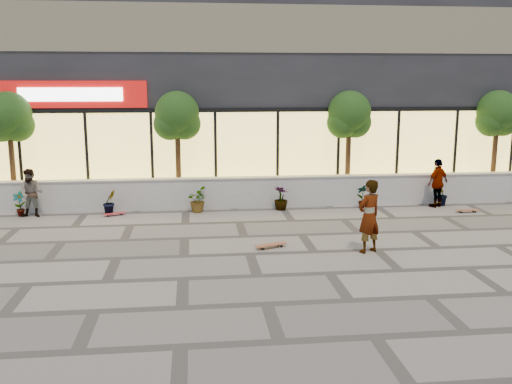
{
  "coord_description": "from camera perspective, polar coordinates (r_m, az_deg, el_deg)",
  "views": [
    {
      "loc": [
        -3.0,
        -11.95,
        4.25
      ],
      "look_at": [
        -1.32,
        3.03,
        1.3
      ],
      "focal_mm": 40.0,
      "sensor_mm": 36.0,
      "label": 1
    }
  ],
  "objects": [
    {
      "name": "skater_center",
      "position": [
        14.49,
        11.24,
        -2.4
      ],
      "size": [
        0.8,
        0.7,
        1.86
      ],
      "primitive_type": "imported",
      "rotation": [
        0.0,
        0.0,
        3.61
      ],
      "color": "white",
      "rests_on": "ground"
    },
    {
      "name": "tree_west",
      "position": [
        20.58,
        -23.49,
        6.64
      ],
      "size": [
        1.6,
        1.5,
        3.92
      ],
      "color": "#482E1A",
      "rests_on": "ground"
    },
    {
      "name": "tree_midwest",
      "position": [
        19.7,
        -7.89,
        7.29
      ],
      "size": [
        1.6,
        1.5,
        3.92
      ],
      "color": "#482E1A",
      "rests_on": "ground"
    },
    {
      "name": "ground",
      "position": [
        13.03,
        7.35,
        -8.06
      ],
      "size": [
        80.0,
        80.0,
        0.0
      ],
      "primitive_type": "plane",
      "color": "gray",
      "rests_on": "ground"
    },
    {
      "name": "shrub_d",
      "position": [
        19.02,
        2.52,
        -0.6
      ],
      "size": [
        0.64,
        0.64,
        0.81
      ],
      "primitive_type": "imported",
      "rotation": [
        0.0,
        0.0,
        2.46
      ],
      "color": "#1C3C13",
      "rests_on": "ground"
    },
    {
      "name": "tree_east",
      "position": [
        22.55,
        23.0,
        6.99
      ],
      "size": [
        1.6,
        1.5,
        3.92
      ],
      "color": "#482E1A",
      "rests_on": "ground"
    },
    {
      "name": "shrub_c",
      "position": [
        18.8,
        -5.95,
        -0.79
      ],
      "size": [
        0.68,
        0.77,
        0.81
      ],
      "primitive_type": "imported",
      "rotation": [
        0.0,
        0.0,
        1.64
      ],
      "color": "#1C3C13",
      "rests_on": "ground"
    },
    {
      "name": "skateboard_center",
      "position": [
        14.77,
        1.51,
        -5.3
      ],
      "size": [
        0.88,
        0.51,
        0.1
      ],
      "rotation": [
        0.0,
        0.0,
        0.37
      ],
      "color": "brown",
      "rests_on": "ground"
    },
    {
      "name": "tree_mideast",
      "position": [
        20.44,
        9.31,
        7.38
      ],
      "size": [
        1.6,
        1.5,
        3.92
      ],
      "color": "#482E1A",
      "rests_on": "ground"
    },
    {
      "name": "retail_building",
      "position": [
        24.62,
        0.62,
        11.06
      ],
      "size": [
        24.0,
        9.17,
        8.5
      ],
      "color": "black",
      "rests_on": "ground"
    },
    {
      "name": "shrub_f",
      "position": [
        20.63,
        18.07,
        -0.22
      ],
      "size": [
        0.55,
        0.57,
        0.81
      ],
      "primitive_type": "imported",
      "rotation": [
        0.0,
        0.0,
        4.1
      ],
      "color": "#1C3C13",
      "rests_on": "ground"
    },
    {
      "name": "skater_right_near",
      "position": [
        20.32,
        17.71,
        0.86
      ],
      "size": [
        1.05,
        0.84,
        1.66
      ],
      "primitive_type": "imported",
      "rotation": [
        0.0,
        0.0,
        3.66
      ],
      "color": "silver",
      "rests_on": "ground"
    },
    {
      "name": "planter_wall",
      "position": [
        19.54,
        2.56,
        0.07
      ],
      "size": [
        22.0,
        0.42,
        1.04
      ],
      "color": "white",
      "rests_on": "ground"
    },
    {
      "name": "skater_left",
      "position": [
        19.26,
        -21.55,
        -0.12
      ],
      "size": [
        0.79,
        0.64,
        1.54
      ],
      "primitive_type": "imported",
      "rotation": [
        0.0,
        0.0,
        -0.07
      ],
      "color": "#987C62",
      "rests_on": "ground"
    },
    {
      "name": "shrub_e",
      "position": [
        19.64,
        10.61,
        -0.41
      ],
      "size": [
        0.46,
        0.35,
        0.81
      ],
      "primitive_type": "imported",
      "rotation": [
        0.0,
        0.0,
        3.28
      ],
      "color": "#1C3C13",
      "rests_on": "ground"
    },
    {
      "name": "shrub_a",
      "position": [
        19.58,
        -22.56,
        -1.11
      ],
      "size": [
        0.43,
        0.29,
        0.81
      ],
      "primitive_type": "imported",
      "color": "#1C3C13",
      "rests_on": "ground"
    },
    {
      "name": "skateboard_right_near",
      "position": [
        19.94,
        20.38,
        -1.71
      ],
      "size": [
        0.78,
        0.21,
        0.09
      ],
      "rotation": [
        0.0,
        0.0,
        0.01
      ],
      "color": "brown",
      "rests_on": "ground"
    },
    {
      "name": "skateboard_left",
      "position": [
        18.79,
        -13.95,
        -2.11
      ],
      "size": [
        0.71,
        0.43,
        0.08
      ],
      "rotation": [
        0.0,
        0.0,
        0.39
      ],
      "color": "red",
      "rests_on": "ground"
    },
    {
      "name": "shrub_b",
      "position": [
        18.99,
        -14.43,
        -0.96
      ],
      "size": [
        0.57,
        0.57,
        0.81
      ],
      "primitive_type": "imported",
      "rotation": [
        0.0,
        0.0,
        0.82
      ],
      "color": "#1C3C13",
      "rests_on": "ground"
    }
  ]
}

